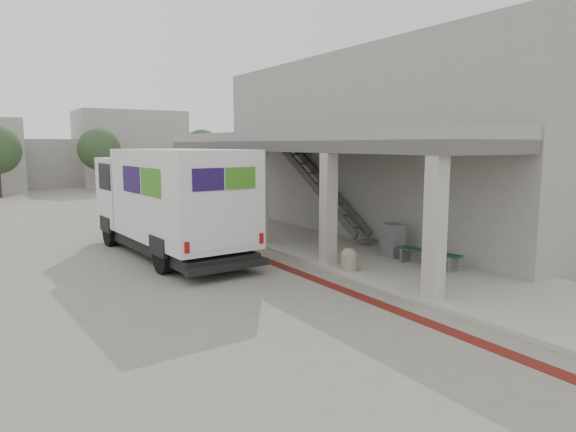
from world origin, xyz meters
TOP-DOWN VIEW (x-y plane):
  - ground at (0.00, 0.00)m, footprint 120.00×120.00m
  - bike_lane_stripe at (1.00, 2.00)m, footprint 0.35×40.00m
  - sidewalk at (4.00, 0.00)m, footprint 4.40×28.00m
  - transit_building at (6.83, 4.50)m, footprint 7.60×17.00m
  - distant_backdrop at (-2.84, 35.89)m, footprint 28.00×10.00m
  - tree_mid at (2.00, 30.00)m, footprint 3.20×3.20m
  - tree_right at (10.00, 29.00)m, footprint 3.20×3.20m
  - fedex_truck at (-1.27, 4.51)m, footprint 3.00×8.15m
  - bench at (4.28, -1.34)m, footprint 0.71×1.95m
  - bollard_near at (2.10, -0.50)m, footprint 0.41×0.41m
  - bollard_far at (2.10, -0.45)m, footprint 0.41×0.41m
  - utility_cabinet at (4.30, 0.13)m, footprint 0.49×0.64m

SIDE VIEW (x-z plane):
  - ground at x=0.00m, z-range 0.00..0.00m
  - bike_lane_stripe at x=1.00m, z-range 0.00..0.01m
  - sidewalk at x=4.00m, z-range 0.00..0.12m
  - bollard_near at x=2.10m, z-range 0.12..0.73m
  - bollard_far at x=2.10m, z-range 0.12..0.74m
  - bench at x=4.28m, z-range 0.22..0.66m
  - utility_cabinet at x=4.30m, z-range 0.12..1.15m
  - fedex_truck at x=-1.27m, z-range 0.11..3.53m
  - distant_backdrop at x=-2.84m, z-range -0.55..5.95m
  - tree_mid at x=2.00m, z-range 0.78..5.58m
  - tree_right at x=10.00m, z-range 0.78..5.58m
  - transit_building at x=6.83m, z-range -0.10..6.90m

